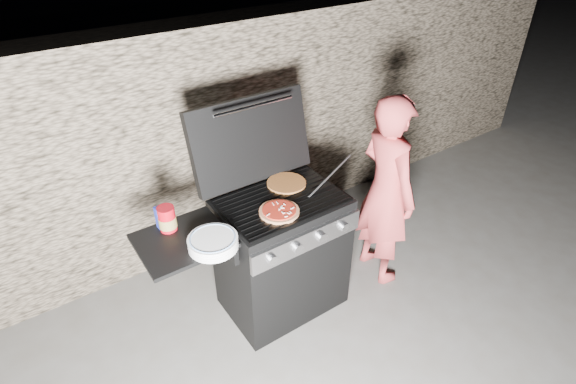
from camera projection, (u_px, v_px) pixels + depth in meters
ground at (282, 300)px, 3.34m from camera, size 50.00×50.00×0.00m
stone_wall at (208, 139)px, 3.56m from camera, size 8.00×0.35×1.80m
gas_grill at (251, 268)px, 2.97m from camera, size 1.34×0.79×0.91m
pizza_topped at (279, 211)px, 2.71m from camera, size 0.28×0.28×0.03m
pizza_plain at (286, 183)px, 2.99m from camera, size 0.31×0.31×0.01m
sauce_jar at (167, 219)px, 2.56m from camera, size 0.11×0.11×0.15m
blue_carton at (162, 217)px, 2.58m from camera, size 0.07×0.05×0.14m
plate_stack at (213, 242)px, 2.45m from camera, size 0.34×0.34×0.06m
person at (386, 192)px, 3.23m from camera, size 0.42×0.58×1.48m
tongs at (330, 174)px, 3.00m from camera, size 0.48×0.17×0.10m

